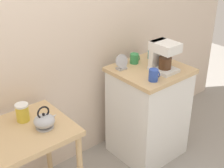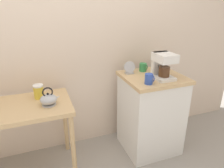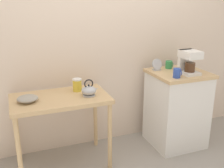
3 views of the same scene
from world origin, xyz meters
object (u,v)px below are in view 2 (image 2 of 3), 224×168
object	(u,v)px
teakettle	(49,99)
mug_blue	(149,79)
mug_dark_teal	(160,66)
canister_enamel	(39,92)
mug_tall_green	(143,67)
table_clock	(130,68)
coffee_maker	(163,65)

from	to	relation	value
teakettle	mug_blue	bearing A→B (deg)	-9.85
mug_dark_teal	canister_enamel	bearing A→B (deg)	-179.96
mug_tall_green	mug_dark_teal	world-z (taller)	mug_dark_teal
mug_tall_green	table_clock	xyz separation A→B (m)	(-0.18, -0.03, 0.01)
canister_enamel	table_clock	bearing A→B (deg)	-0.19
coffee_maker	canister_enamel	bearing A→B (deg)	168.45
teakettle	canister_enamel	size ratio (longest dim) A/B	1.35
mug_tall_green	mug_dark_teal	xyz separation A→B (m)	(0.20, -0.02, 0.00)
teakettle	table_clock	distance (m)	0.89
coffee_maker	mug_tall_green	size ratio (longest dim) A/B	2.88
mug_dark_teal	teakettle	bearing A→B (deg)	-171.81
canister_enamel	table_clock	xyz separation A→B (m)	(0.94, -0.00, 0.13)
mug_tall_green	canister_enamel	bearing A→B (deg)	-178.83
teakettle	mug_blue	size ratio (longest dim) A/B	1.81
mug_tall_green	mug_blue	xyz separation A→B (m)	(-0.13, -0.36, 0.00)
mug_dark_teal	mug_blue	xyz separation A→B (m)	(-0.33, -0.34, 0.00)
mug_dark_teal	table_clock	bearing A→B (deg)	-179.38
canister_enamel	mug_dark_teal	xyz separation A→B (m)	(1.32, 0.00, 0.12)
mug_dark_teal	table_clock	world-z (taller)	table_clock
coffee_maker	mug_dark_teal	distance (m)	0.29
teakettle	table_clock	bearing A→B (deg)	11.46
canister_enamel	coffee_maker	world-z (taller)	coffee_maker
canister_enamel	mug_tall_green	size ratio (longest dim) A/B	1.48
canister_enamel	mug_blue	xyz separation A→B (m)	(0.99, -0.34, 0.12)
coffee_maker	table_clock	world-z (taller)	coffee_maker
canister_enamel	coffee_maker	bearing A→B (deg)	-11.55
teakettle	mug_tall_green	bearing A→B (deg)	10.93
teakettle	table_clock	size ratio (longest dim) A/B	1.35
mug_dark_teal	table_clock	size ratio (longest dim) A/B	0.72
teakettle	canister_enamel	bearing A→B (deg)	113.05
teakettle	mug_tall_green	xyz separation A→B (m)	(1.04, 0.20, 0.12)
coffee_maker	mug_tall_green	bearing A→B (deg)	105.11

